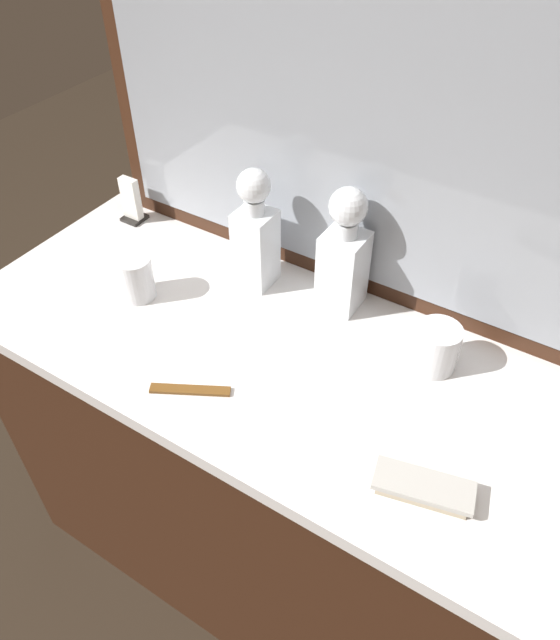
% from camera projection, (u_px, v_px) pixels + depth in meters
% --- Properties ---
extents(ground_plane, '(6.00, 6.00, 0.00)m').
position_uv_depth(ground_plane, '(280.00, 560.00, 1.72)').
color(ground_plane, '#2D2319').
extents(dresser, '(1.30, 0.54, 0.84)m').
position_uv_depth(dresser, '(280.00, 476.00, 1.43)').
color(dresser, '#381E11').
rests_on(dresser, ground_plane).
extents(dresser_mirror, '(1.15, 0.03, 0.66)m').
position_uv_depth(dresser_mirror, '(355.00, 135.00, 1.08)').
color(dresser_mirror, '#381E11').
rests_on(dresser_mirror, dresser).
extents(crystal_decanter_far_left, '(0.08, 0.08, 0.27)m').
position_uv_depth(crystal_decanter_far_left, '(343.00, 261.00, 1.18)').
color(crystal_decanter_far_left, white).
rests_on(crystal_decanter_far_left, dresser).
extents(crystal_decanter_front, '(0.07, 0.07, 0.26)m').
position_uv_depth(crystal_decanter_front, '(255.00, 240.00, 1.23)').
color(crystal_decanter_front, white).
rests_on(crystal_decanter_front, dresser).
extents(crystal_tumbler_rear, '(0.08, 0.08, 0.09)m').
position_uv_depth(crystal_tumbler_rear, '(436.00, 349.00, 1.09)').
color(crystal_tumbler_rear, white).
rests_on(crystal_tumbler_rear, dresser).
extents(crystal_tumbler_right, '(0.07, 0.07, 0.09)m').
position_uv_depth(crystal_tumbler_right, '(136.00, 279.00, 1.24)').
color(crystal_tumbler_right, white).
rests_on(crystal_tumbler_right, dresser).
extents(silver_brush_front, '(0.16, 0.09, 0.02)m').
position_uv_depth(silver_brush_front, '(423.00, 488.00, 0.92)').
color(silver_brush_front, '#B7A88C').
rests_on(silver_brush_front, dresser).
extents(tortoiseshell_comb, '(0.13, 0.09, 0.01)m').
position_uv_depth(tortoiseshell_comb, '(190.00, 390.00, 1.07)').
color(tortoiseshell_comb, brown).
rests_on(tortoiseshell_comb, dresser).
extents(napkin_holder, '(0.05, 0.05, 0.11)m').
position_uv_depth(napkin_holder, '(132.00, 203.00, 1.44)').
color(napkin_holder, black).
rests_on(napkin_holder, dresser).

